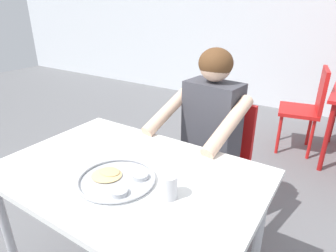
{
  "coord_description": "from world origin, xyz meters",
  "views": [
    {
      "loc": [
        0.84,
        -0.83,
        1.46
      ],
      "look_at": [
        0.13,
        0.26,
        0.9
      ],
      "focal_mm": 30.44,
      "sensor_mm": 36.0,
      "label": 1
    }
  ],
  "objects_px": {
    "diner_foreground": "(204,132)",
    "chair_foreground": "(219,153)",
    "drinking_cup": "(168,186)",
    "table_foreground": "(129,185)",
    "chair_red_left": "(308,104)",
    "thali_tray": "(117,179)"
  },
  "relations": [
    {
      "from": "chair_foreground",
      "to": "thali_tray",
      "type": "bearing_deg",
      "value": -94.94
    },
    {
      "from": "table_foreground",
      "to": "chair_foreground",
      "type": "bearing_deg",
      "value": 83.58
    },
    {
      "from": "chair_foreground",
      "to": "diner_foreground",
      "type": "xyz_separation_m",
      "value": [
        -0.02,
        -0.22,
        0.24
      ]
    },
    {
      "from": "diner_foreground",
      "to": "chair_foreground",
      "type": "bearing_deg",
      "value": 85.29
    },
    {
      "from": "drinking_cup",
      "to": "thali_tray",
      "type": "bearing_deg",
      "value": -172.82
    },
    {
      "from": "table_foreground",
      "to": "diner_foreground",
      "type": "bearing_deg",
      "value": 82.99
    },
    {
      "from": "table_foreground",
      "to": "drinking_cup",
      "type": "height_order",
      "value": "drinking_cup"
    },
    {
      "from": "diner_foreground",
      "to": "chair_red_left",
      "type": "height_order",
      "value": "diner_foreground"
    },
    {
      "from": "table_foreground",
      "to": "drinking_cup",
      "type": "relative_size",
      "value": 12.03
    },
    {
      "from": "chair_foreground",
      "to": "chair_red_left",
      "type": "bearing_deg",
      "value": 75.15
    },
    {
      "from": "thali_tray",
      "to": "drinking_cup",
      "type": "relative_size",
      "value": 3.37
    },
    {
      "from": "thali_tray",
      "to": "chair_foreground",
      "type": "relative_size",
      "value": 0.4
    },
    {
      "from": "drinking_cup",
      "to": "diner_foreground",
      "type": "distance_m",
      "value": 0.72
    },
    {
      "from": "chair_foreground",
      "to": "drinking_cup",
      "type": "bearing_deg",
      "value": -79.78
    },
    {
      "from": "thali_tray",
      "to": "diner_foreground",
      "type": "relative_size",
      "value": 0.28
    },
    {
      "from": "table_foreground",
      "to": "diner_foreground",
      "type": "height_order",
      "value": "diner_foreground"
    },
    {
      "from": "diner_foreground",
      "to": "thali_tray",
      "type": "bearing_deg",
      "value": -95.01
    },
    {
      "from": "drinking_cup",
      "to": "chair_red_left",
      "type": "distance_m",
      "value": 2.33
    },
    {
      "from": "drinking_cup",
      "to": "diner_foreground",
      "type": "height_order",
      "value": "diner_foreground"
    },
    {
      "from": "table_foreground",
      "to": "chair_red_left",
      "type": "bearing_deg",
      "value": 78.29
    },
    {
      "from": "drinking_cup",
      "to": "chair_foreground",
      "type": "height_order",
      "value": "drinking_cup"
    },
    {
      "from": "drinking_cup",
      "to": "diner_foreground",
      "type": "xyz_separation_m",
      "value": [
        -0.18,
        0.69,
        -0.08
      ]
    }
  ]
}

